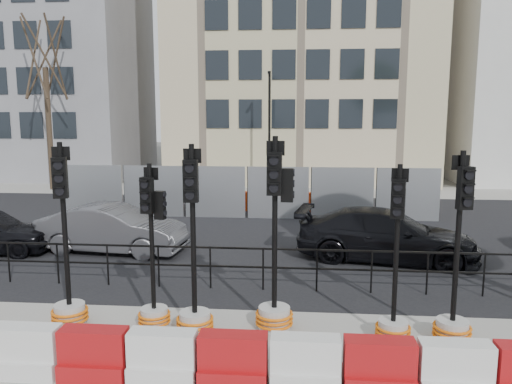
{
  "coord_description": "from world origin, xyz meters",
  "views": [
    {
      "loc": [
        1.97,
        -9.57,
        3.96
      ],
      "look_at": [
        0.88,
        3.0,
        1.98
      ],
      "focal_mm": 35.0,
      "sensor_mm": 36.0,
      "label": 1
    }
  ],
  "objects": [
    {
      "name": "ground",
      "position": [
        0.0,
        0.0,
        0.0
      ],
      "size": [
        120.0,
        120.0,
        0.0
      ],
      "primitive_type": "plane",
      "color": "#51514C",
      "rests_on": "ground"
    },
    {
      "name": "road",
      "position": [
        0.0,
        7.0,
        0.01
      ],
      "size": [
        40.0,
        14.0,
        0.03
      ],
      "primitive_type": "cube",
      "color": "black",
      "rests_on": "ground"
    },
    {
      "name": "sidewalk_far",
      "position": [
        0.0,
        16.0,
        0.01
      ],
      "size": [
        40.0,
        4.0,
        0.02
      ],
      "primitive_type": "cube",
      "color": "gray",
      "rests_on": "ground"
    },
    {
      "name": "building_grey",
      "position": [
        -14.0,
        21.99,
        7.0
      ],
      "size": [
        11.0,
        9.06,
        14.0
      ],
      "color": "gray",
      "rests_on": "ground"
    },
    {
      "name": "building_cream",
      "position": [
        2.0,
        21.99,
        9.0
      ],
      "size": [
        15.0,
        10.06,
        18.0
      ],
      "color": "beige",
      "rests_on": "ground"
    },
    {
      "name": "kerb_railing",
      "position": [
        0.0,
        1.2,
        0.69
      ],
      "size": [
        18.0,
        0.04,
        1.0
      ],
      "color": "black",
      "rests_on": "ground"
    },
    {
      "name": "heras_fencing",
      "position": [
        -0.49,
        9.71,
        0.71
      ],
      "size": [
        14.33,
        1.72,
        2.0
      ],
      "color": "#92969A",
      "rests_on": "ground"
    },
    {
      "name": "lamp_post_far",
      "position": [
        0.5,
        14.98,
        3.22
      ],
      "size": [
        0.12,
        0.56,
        6.0
      ],
      "color": "black",
      "rests_on": "ground"
    },
    {
      "name": "tree_bare_far",
      "position": [
        -11.0,
        15.5,
        6.65
      ],
      "size": [
        2.0,
        2.0,
        9.0
      ],
      "color": "#473828",
      "rests_on": "ground"
    },
    {
      "name": "barrier_row",
      "position": [
        -0.0,
        -2.8,
        0.37
      ],
      "size": [
        15.7,
        0.5,
        0.8
      ],
      "color": "#AC140D",
      "rests_on": "ground"
    },
    {
      "name": "traffic_signal_c",
      "position": [
        -2.3,
        -0.98,
        0.71
      ],
      "size": [
        0.68,
        0.68,
        3.46
      ],
      "rotation": [
        0.0,
        0.0,
        0.25
      ],
      "color": "#BABBB7",
      "rests_on": "ground"
    },
    {
      "name": "traffic_signal_d",
      "position": [
        -0.69,
        -0.92,
        0.73
      ],
      "size": [
        0.61,
        0.61,
        3.08
      ],
      "rotation": [
        0.0,
        0.0,
        -0.2
      ],
      "color": "#BABBB7",
      "rests_on": "ground"
    },
    {
      "name": "traffic_signal_e",
      "position": [
        0.13,
        -1.15,
        0.71
      ],
      "size": [
        0.68,
        0.68,
        3.45
      ],
      "rotation": [
        0.0,
        0.0,
        0.02
      ],
      "color": "#BABBB7",
      "rests_on": "ground"
    },
    {
      "name": "traffic_signal_f",
      "position": [
        1.56,
        -0.82,
        0.85
      ],
      "size": [
        0.7,
        0.7,
        3.58
      ],
      "rotation": [
        0.0,
        0.0,
        -0.04
      ],
      "color": "#BABBB7",
      "rests_on": "ground"
    },
    {
      "name": "traffic_signal_g",
      "position": [
        3.65,
        -1.13,
        0.65
      ],
      "size": [
        0.62,
        0.62,
        3.13
      ],
      "rotation": [
        0.0,
        0.0,
        -0.28
      ],
      "color": "#BABBB7",
      "rests_on": "ground"
    },
    {
      "name": "traffic_signal_h",
      "position": [
        4.68,
        -1.08,
        0.69
      ],
      "size": [
        0.66,
        0.66,
        3.36
      ],
      "rotation": [
        0.0,
        0.0,
        0.24
      ],
      "color": "#BABBB7",
      "rests_on": "ground"
    },
    {
      "name": "car_b",
      "position": [
        -3.33,
        4.0,
        0.69
      ],
      "size": [
        2.37,
        4.51,
        1.38
      ],
      "primitive_type": "imported",
      "rotation": [
        0.0,
        0.0,
        1.46
      ],
      "color": "#46474B",
      "rests_on": "ground"
    },
    {
      "name": "car_c",
      "position": [
        4.36,
        3.88,
        0.7
      ],
      "size": [
        3.64,
        5.51,
        1.4
      ],
      "primitive_type": "imported",
      "rotation": [
        0.0,
        0.0,
        1.39
      ],
      "color": "black",
      "rests_on": "ground"
    }
  ]
}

